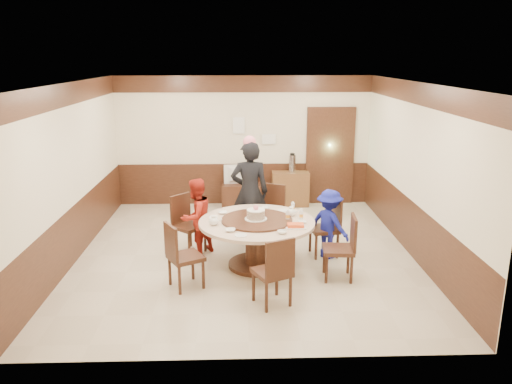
{
  "coord_description": "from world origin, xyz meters",
  "views": [
    {
      "loc": [
        -0.08,
        -7.78,
        3.21
      ],
      "look_at": [
        0.17,
        -0.11,
        1.1
      ],
      "focal_mm": 35.0,
      "sensor_mm": 36.0,
      "label": 1
    }
  ],
  "objects_px": {
    "person_standing": "(250,192)",
    "shrimp_platter": "(296,226)",
    "birthday_cake": "(256,214)",
    "person_blue": "(329,224)",
    "side_cabinet": "(290,189)",
    "person_red": "(196,217)",
    "thermos": "(292,164)",
    "television": "(241,175)",
    "banquet_table": "(257,234)",
    "tv_stand": "(241,195)"
  },
  "relations": [
    {
      "from": "person_standing",
      "to": "thermos",
      "type": "distance_m",
      "value": 2.39
    },
    {
      "from": "person_red",
      "to": "person_blue",
      "type": "height_order",
      "value": "person_red"
    },
    {
      "from": "banquet_table",
      "to": "person_standing",
      "type": "relative_size",
      "value": 0.99
    },
    {
      "from": "banquet_table",
      "to": "birthday_cake",
      "type": "height_order",
      "value": "birthday_cake"
    },
    {
      "from": "person_blue",
      "to": "shrimp_platter",
      "type": "xyz_separation_m",
      "value": [
        -0.63,
        -0.67,
        0.21
      ]
    },
    {
      "from": "banquet_table",
      "to": "person_red",
      "type": "distance_m",
      "value": 1.12
    },
    {
      "from": "birthday_cake",
      "to": "tv_stand",
      "type": "height_order",
      "value": "birthday_cake"
    },
    {
      "from": "person_standing",
      "to": "shrimp_platter",
      "type": "distance_m",
      "value": 1.59
    },
    {
      "from": "birthday_cake",
      "to": "shrimp_platter",
      "type": "xyz_separation_m",
      "value": [
        0.58,
        -0.34,
        -0.08
      ]
    },
    {
      "from": "birthday_cake",
      "to": "person_blue",
      "type": "bearing_deg",
      "value": 15.56
    },
    {
      "from": "banquet_table",
      "to": "side_cabinet",
      "type": "height_order",
      "value": "banquet_table"
    },
    {
      "from": "tv_stand",
      "to": "television",
      "type": "bearing_deg",
      "value": 0.0
    },
    {
      "from": "banquet_table",
      "to": "person_blue",
      "type": "distance_m",
      "value": 1.23
    },
    {
      "from": "shrimp_platter",
      "to": "side_cabinet",
      "type": "bearing_deg",
      "value": 85.43
    },
    {
      "from": "shrimp_platter",
      "to": "tv_stand",
      "type": "height_order",
      "value": "shrimp_platter"
    },
    {
      "from": "banquet_table",
      "to": "shrimp_platter",
      "type": "height_order",
      "value": "shrimp_platter"
    },
    {
      "from": "banquet_table",
      "to": "birthday_cake",
      "type": "distance_m",
      "value": 0.33
    },
    {
      "from": "person_blue",
      "to": "shrimp_platter",
      "type": "relative_size",
      "value": 3.81
    },
    {
      "from": "person_standing",
      "to": "shrimp_platter",
      "type": "xyz_separation_m",
      "value": [
        0.65,
        -1.45,
        -0.13
      ]
    },
    {
      "from": "person_blue",
      "to": "birthday_cake",
      "type": "height_order",
      "value": "person_blue"
    },
    {
      "from": "banquet_table",
      "to": "birthday_cake",
      "type": "relative_size",
      "value": 5.2
    },
    {
      "from": "tv_stand",
      "to": "thermos",
      "type": "relative_size",
      "value": 2.24
    },
    {
      "from": "person_red",
      "to": "tv_stand",
      "type": "relative_size",
      "value": 1.52
    },
    {
      "from": "person_blue",
      "to": "shrimp_platter",
      "type": "bearing_deg",
      "value": 95.48
    },
    {
      "from": "birthday_cake",
      "to": "shrimp_platter",
      "type": "distance_m",
      "value": 0.67
    },
    {
      "from": "person_red",
      "to": "thermos",
      "type": "relative_size",
      "value": 3.39
    },
    {
      "from": "shrimp_platter",
      "to": "television",
      "type": "bearing_deg",
      "value": 102.34
    },
    {
      "from": "person_red",
      "to": "thermos",
      "type": "xyz_separation_m",
      "value": [
        1.86,
        2.75,
        0.3
      ]
    },
    {
      "from": "shrimp_platter",
      "to": "side_cabinet",
      "type": "distance_m",
      "value": 3.66
    },
    {
      "from": "television",
      "to": "thermos",
      "type": "relative_size",
      "value": 1.93
    },
    {
      "from": "person_red",
      "to": "shrimp_platter",
      "type": "distance_m",
      "value": 1.78
    },
    {
      "from": "television",
      "to": "person_red",
      "type": "bearing_deg",
      "value": 67.05
    },
    {
      "from": "birthday_cake",
      "to": "television",
      "type": "bearing_deg",
      "value": 93.7
    },
    {
      "from": "person_standing",
      "to": "thermos",
      "type": "relative_size",
      "value": 4.76
    },
    {
      "from": "side_cabinet",
      "to": "person_blue",
      "type": "bearing_deg",
      "value": -83.51
    },
    {
      "from": "shrimp_platter",
      "to": "birthday_cake",
      "type": "bearing_deg",
      "value": 149.62
    },
    {
      "from": "television",
      "to": "side_cabinet",
      "type": "height_order",
      "value": "television"
    },
    {
      "from": "person_standing",
      "to": "tv_stand",
      "type": "distance_m",
      "value": 2.25
    },
    {
      "from": "person_blue",
      "to": "side_cabinet",
      "type": "bearing_deg",
      "value": -35.09
    },
    {
      "from": "banquet_table",
      "to": "side_cabinet",
      "type": "relative_size",
      "value": 2.24
    },
    {
      "from": "thermos",
      "to": "person_standing",
      "type": "bearing_deg",
      "value": -113.94
    },
    {
      "from": "person_red",
      "to": "television",
      "type": "distance_m",
      "value": 2.82
    },
    {
      "from": "banquet_table",
      "to": "tv_stand",
      "type": "distance_m",
      "value": 3.28
    },
    {
      "from": "banquet_table",
      "to": "birthday_cake",
      "type": "xyz_separation_m",
      "value": [
        -0.02,
        -0.0,
        0.32
      ]
    },
    {
      "from": "banquet_table",
      "to": "shrimp_platter",
      "type": "relative_size",
      "value": 5.96
    },
    {
      "from": "person_red",
      "to": "shrimp_platter",
      "type": "relative_size",
      "value": 4.3
    },
    {
      "from": "person_red",
      "to": "person_blue",
      "type": "distance_m",
      "value": 2.18
    },
    {
      "from": "person_red",
      "to": "thermos",
      "type": "distance_m",
      "value": 3.33
    },
    {
      "from": "shrimp_platter",
      "to": "tv_stand",
      "type": "xyz_separation_m",
      "value": [
        -0.79,
        3.6,
        -0.53
      ]
    },
    {
      "from": "tv_stand",
      "to": "side_cabinet",
      "type": "xyz_separation_m",
      "value": [
        1.08,
        0.03,
        0.12
      ]
    }
  ]
}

